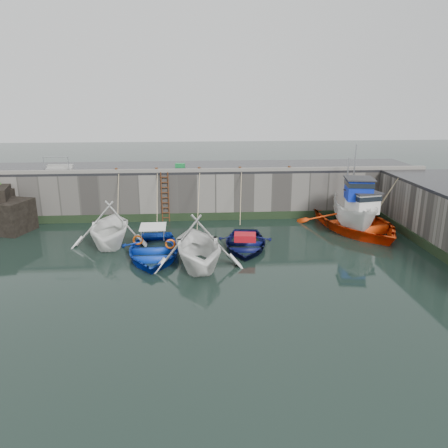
{
  "coord_description": "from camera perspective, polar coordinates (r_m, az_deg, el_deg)",
  "views": [
    {
      "loc": [
        -0.22,
        -17.34,
        7.85
      ],
      "look_at": [
        1.4,
        5.0,
        1.2
      ],
      "focal_mm": 35.0,
      "sensor_mm": 36.0,
      "label": 1
    }
  ],
  "objects": [
    {
      "name": "bollard_a",
      "position": [
        28.37,
        -13.89,
        6.83
      ],
      "size": [
        0.18,
        0.18,
        0.28
      ],
      "primitive_type": "cylinder",
      "color": "#3F1E0F",
      "rests_on": "road_back"
    },
    {
      "name": "kerb_back",
      "position": [
        27.87,
        -3.66,
        7.02
      ],
      "size": [
        30.0,
        0.3,
        0.2
      ],
      "primitive_type": "cube",
      "color": "slate",
      "rests_on": "road_back"
    },
    {
      "name": "bollard_d",
      "position": [
        28.13,
        2.09,
        7.21
      ],
      "size": [
        0.18,
        0.18,
        0.28
      ],
      "primitive_type": "cylinder",
      "color": "#3F1E0F",
      "rests_on": "road_back"
    },
    {
      "name": "railing",
      "position": [
        30.17,
        -20.67,
        6.92
      ],
      "size": [
        1.6,
        1.05,
        1.0
      ],
      "color": "#A5A8AD",
      "rests_on": "road_back"
    },
    {
      "name": "algae_back",
      "position": [
        28.34,
        -3.55,
        0.95
      ],
      "size": [
        30.0,
        0.08,
        0.5
      ],
      "primitive_type": "cube",
      "color": "black",
      "rests_on": "ground"
    },
    {
      "name": "boat_far_white",
      "position": [
        27.48,
        16.7,
        1.37
      ],
      "size": [
        3.25,
        6.28,
        5.31
      ],
      "rotation": [
        0.0,
        0.0,
        -0.17
      ],
      "color": "silver",
      "rests_on": "ground"
    },
    {
      "name": "ladder",
      "position": [
        28.02,
        -7.69,
        3.48
      ],
      "size": [
        0.51,
        0.08,
        3.2
      ],
      "color": "#3F1E0F",
      "rests_on": "ground"
    },
    {
      "name": "boat_near_navy_rope",
      "position": [
        27.17,
        1.76,
        -0.26
      ],
      "size": [
        0.04,
        3.92,
        3.1
      ],
      "primitive_type": null,
      "color": "tan",
      "rests_on": "ground"
    },
    {
      "name": "boat_near_white",
      "position": [
        24.74,
        -14.57,
        -2.51
      ],
      "size": [
        4.64,
        5.29,
        2.65
      ],
      "primitive_type": "imported",
      "rotation": [
        0.0,
        0.0,
        0.06
      ],
      "color": "white",
      "rests_on": "ground"
    },
    {
      "name": "bollard_b",
      "position": [
        28.06,
        -8.82,
        7.01
      ],
      "size": [
        0.18,
        0.18,
        0.28
      ],
      "primitive_type": "cylinder",
      "color": "#3F1E0F",
      "rests_on": "road_back"
    },
    {
      "name": "boat_near_blacktrim",
      "position": [
        21.0,
        -3.47,
        -5.44
      ],
      "size": [
        5.14,
        5.76,
        2.76
      ],
      "primitive_type": "imported",
      "rotation": [
        0.0,
        0.0,
        0.12
      ],
      "color": "silver",
      "rests_on": "ground"
    },
    {
      "name": "bollard_e",
      "position": [
        28.65,
        8.52,
        7.22
      ],
      "size": [
        0.18,
        0.18,
        0.28
      ],
      "primitive_type": "cylinder",
      "color": "#3F1E0F",
      "rests_on": "road_back"
    },
    {
      "name": "boat_near_white_rope",
      "position": [
        27.95,
        -13.37,
        -0.24
      ],
      "size": [
        0.04,
        3.18,
        3.1
      ],
      "primitive_type": null,
      "color": "tan",
      "rests_on": "ground"
    },
    {
      "name": "quay_back",
      "position": [
        30.51,
        -3.65,
        4.49
      ],
      "size": [
        30.0,
        5.0,
        3.0
      ],
      "primitive_type": "cube",
      "color": "slate",
      "rests_on": "ground"
    },
    {
      "name": "fish_crate",
      "position": [
        29.68,
        -5.75,
        7.62
      ],
      "size": [
        0.68,
        0.47,
        0.27
      ],
      "primitive_type": "cube",
      "rotation": [
        0.0,
        0.0,
        -0.17
      ],
      "color": "#167A34",
      "rests_on": "road_back"
    },
    {
      "name": "boat_near_blacktrim_rope",
      "position": [
        25.88,
        -3.63,
        -1.16
      ],
      "size": [
        0.04,
        5.96,
        3.1
      ],
      "primitive_type": null,
      "color": "tan",
      "rests_on": "ground"
    },
    {
      "name": "boat_near_navy",
      "position": [
        23.43,
        2.75,
        -3.06
      ],
      "size": [
        3.87,
        5.02,
        0.96
      ],
      "primitive_type": "imported",
      "rotation": [
        0.0,
        0.0,
        -0.12
      ],
      "color": "#090D3A",
      "rests_on": "ground"
    },
    {
      "name": "boat_near_blue_rope",
      "position": [
        26.65,
        -8.39,
        -0.78
      ],
      "size": [
        0.04,
        4.71,
        3.1
      ],
      "primitive_type": null,
      "color": "tan",
      "rests_on": "ground"
    },
    {
      "name": "road_back",
      "position": [
        30.22,
        -3.7,
        7.42
      ],
      "size": [
        30.0,
        5.0,
        0.16
      ],
      "primitive_type": "cube",
      "color": "black",
      "rests_on": "quay_back"
    },
    {
      "name": "algae_right",
      "position": [
        24.49,
        25.99,
        -3.28
      ],
      "size": [
        0.08,
        15.0,
        0.5
      ],
      "primitive_type": "cube",
      "color": "black",
      "rests_on": "ground"
    },
    {
      "name": "bollard_c",
      "position": [
        27.97,
        -3.25,
        7.15
      ],
      "size": [
        0.18,
        0.18,
        0.28
      ],
      "primitive_type": "cylinder",
      "color": "#3F1E0F",
      "rests_on": "road_back"
    },
    {
      "name": "boat_far_orange",
      "position": [
        27.48,
        16.75,
        0.33
      ],
      "size": [
        6.9,
        8.56,
        4.57
      ],
      "rotation": [
        0.0,
        0.0,
        0.21
      ],
      "color": "#FF410D",
      "rests_on": "ground"
    },
    {
      "name": "boat_near_blue",
      "position": [
        22.44,
        -9.17,
        -4.16
      ],
      "size": [
        4.03,
        5.55,
        1.13
      ],
      "primitive_type": "imported",
      "rotation": [
        0.0,
        0.0,
        0.02
      ],
      "color": "#0B31AC",
      "rests_on": "ground"
    },
    {
      "name": "ground",
      "position": [
        19.04,
        -3.15,
        -7.84
      ],
      "size": [
        120.0,
        120.0,
        0.0
      ],
      "primitive_type": "plane",
      "color": "black",
      "rests_on": "ground"
    }
  ]
}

